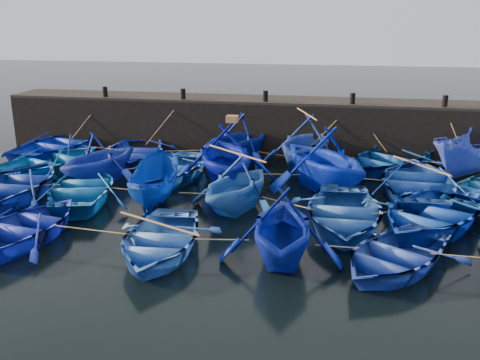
% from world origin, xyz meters
% --- Properties ---
extents(ground, '(120.00, 120.00, 0.00)m').
position_xyz_m(ground, '(0.00, 0.00, 0.00)').
color(ground, black).
rests_on(ground, ground).
extents(quay_wall, '(26.00, 2.50, 2.50)m').
position_xyz_m(quay_wall, '(0.00, 10.50, 1.25)').
color(quay_wall, black).
rests_on(quay_wall, ground).
extents(quay_top, '(26.00, 2.50, 0.12)m').
position_xyz_m(quay_top, '(0.00, 10.50, 2.56)').
color(quay_top, black).
rests_on(quay_top, quay_wall).
extents(bollard_0, '(0.24, 0.24, 0.50)m').
position_xyz_m(bollard_0, '(-8.00, 9.60, 2.87)').
color(bollard_0, black).
rests_on(bollard_0, quay_top).
extents(bollard_1, '(0.24, 0.24, 0.50)m').
position_xyz_m(bollard_1, '(-4.00, 9.60, 2.87)').
color(bollard_1, black).
rests_on(bollard_1, quay_top).
extents(bollard_2, '(0.24, 0.24, 0.50)m').
position_xyz_m(bollard_2, '(0.00, 9.60, 2.87)').
color(bollard_2, black).
rests_on(bollard_2, quay_top).
extents(bollard_3, '(0.24, 0.24, 0.50)m').
position_xyz_m(bollard_3, '(4.00, 9.60, 2.87)').
color(bollard_3, black).
rests_on(bollard_3, quay_top).
extents(bollard_4, '(0.24, 0.24, 0.50)m').
position_xyz_m(bollard_4, '(8.00, 9.60, 2.87)').
color(bollard_4, black).
rests_on(bollard_4, quay_top).
extents(boat_0, '(4.83, 6.06, 1.13)m').
position_xyz_m(boat_0, '(-9.69, 7.73, 0.56)').
color(boat_0, '#0820A2').
rests_on(boat_0, ground).
extents(boat_1, '(4.71, 5.78, 1.05)m').
position_xyz_m(boat_1, '(-5.60, 7.31, 0.53)').
color(boat_1, navy).
rests_on(boat_1, ground).
extents(boat_2, '(5.44, 5.63, 2.27)m').
position_xyz_m(boat_2, '(-1.04, 8.13, 1.14)').
color(boat_2, navy).
rests_on(boat_2, ground).
extents(boat_3, '(4.89, 5.36, 2.42)m').
position_xyz_m(boat_3, '(2.07, 7.61, 1.21)').
color(boat_3, navy).
rests_on(boat_3, ground).
extents(boat_4, '(6.25, 6.59, 1.11)m').
position_xyz_m(boat_4, '(5.66, 7.91, 0.56)').
color(boat_4, navy).
rests_on(boat_4, ground).
extents(boat_5, '(4.52, 5.13, 1.94)m').
position_xyz_m(boat_5, '(8.89, 7.55, 0.97)').
color(boat_5, '#2F45B1').
rests_on(boat_5, ground).
extents(boat_6, '(5.43, 6.19, 1.07)m').
position_xyz_m(boat_6, '(-8.54, 4.90, 0.53)').
color(boat_6, '#095AA5').
rests_on(boat_6, ground).
extents(boat_7, '(4.62, 4.93, 2.09)m').
position_xyz_m(boat_7, '(-5.91, 4.13, 1.04)').
color(boat_7, '#162A98').
rests_on(boat_7, ground).
extents(boat_8, '(4.09, 5.27, 1.01)m').
position_xyz_m(boat_8, '(-3.19, 4.87, 0.50)').
color(boat_8, blue).
rests_on(boat_8, ground).
extents(boat_9, '(5.58, 5.99, 2.56)m').
position_xyz_m(boat_9, '(-0.86, 4.57, 1.28)').
color(boat_9, '#05129F').
rests_on(boat_9, ground).
extents(boat_10, '(6.30, 6.42, 2.56)m').
position_xyz_m(boat_10, '(2.98, 4.80, 1.28)').
color(boat_10, '#0723D1').
rests_on(boat_10, ground).
extents(boat_11, '(4.40, 5.93, 1.19)m').
position_xyz_m(boat_11, '(6.49, 4.57, 0.59)').
color(boat_11, navy).
rests_on(boat_11, ground).
extents(boat_13, '(4.03, 5.57, 1.14)m').
position_xyz_m(boat_13, '(-8.14, 1.60, 0.57)').
color(boat_13, navy).
rests_on(boat_13, ground).
extents(boat_14, '(4.68, 5.60, 1.00)m').
position_xyz_m(boat_14, '(-5.56, 1.90, 0.50)').
color(boat_14, '#0F5492').
rests_on(boat_14, ground).
extents(boat_15, '(2.18, 4.28, 1.58)m').
position_xyz_m(boat_15, '(-2.82, 1.80, 0.79)').
color(boat_15, navy).
rests_on(boat_15, ground).
extents(boat_16, '(4.41, 4.72, 2.02)m').
position_xyz_m(boat_16, '(0.12, 1.88, 1.01)').
color(boat_16, blue).
rests_on(boat_16, ground).
extents(boat_17, '(3.73, 5.16, 1.06)m').
position_xyz_m(boat_17, '(3.75, 0.94, 0.53)').
color(boat_17, '#1E4990').
rests_on(boat_17, ground).
extents(boat_18, '(6.10, 6.65, 1.13)m').
position_xyz_m(boat_18, '(6.50, 1.43, 0.56)').
color(boat_18, '#0B3297').
rests_on(boat_18, ground).
extents(boat_21, '(3.90, 4.95, 0.93)m').
position_xyz_m(boat_21, '(-5.58, -1.81, 0.46)').
color(boat_21, navy).
rests_on(boat_21, ground).
extents(boat_22, '(3.49, 4.65, 0.92)m').
position_xyz_m(boat_22, '(-1.32, -2.04, 0.46)').
color(boat_22, blue).
rests_on(boat_22, ground).
extents(boat_23, '(3.76, 4.25, 2.08)m').
position_xyz_m(boat_23, '(2.10, -1.80, 1.04)').
color(boat_23, '#05178B').
rests_on(boat_23, ground).
extents(boat_24, '(4.90, 5.28, 0.89)m').
position_xyz_m(boat_24, '(5.09, -1.78, 0.45)').
color(boat_24, '#2340A6').
rests_on(boat_24, ground).
extents(wooden_crate, '(0.45, 0.37, 0.26)m').
position_xyz_m(wooden_crate, '(-0.56, 4.57, 2.69)').
color(wooden_crate, '#8C603D').
rests_on(wooden_crate, boat_9).
extents(mooring_ropes, '(18.62, 11.58, 2.10)m').
position_xyz_m(mooring_ropes, '(-0.09, 5.09, 0.88)').
color(mooring_ropes, tan).
rests_on(mooring_ropes, ground).
extents(loose_oars, '(10.07, 11.73, 1.56)m').
position_xyz_m(loose_oars, '(1.84, 3.00, 1.67)').
color(loose_oars, '#99724C').
rests_on(loose_oars, ground).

